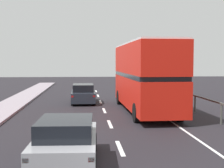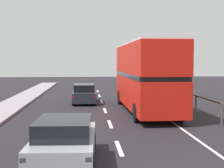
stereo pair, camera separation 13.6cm
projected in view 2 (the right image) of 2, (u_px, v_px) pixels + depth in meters
The scene contains 5 objects.
lane_paint_markings at pixel (155, 128), 15.12m from camera, with size 3.37×46.00×0.01m.
bridge_side_railing at pixel (222, 107), 15.96m from camera, with size 0.10×42.00×1.08m.
double_decker_bus_red at pixel (146, 75), 20.04m from camera, with size 2.70×10.17×4.26m.
hatchback_car_near at pixel (65, 142), 9.84m from camera, with size 1.97×4.11×1.41m.
sedan_car_ahead at pixel (84, 94), 24.45m from camera, with size 1.77×4.29×1.42m.
Camera 2 is at (-1.16, -6.37, 3.11)m, focal length 52.08 mm.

